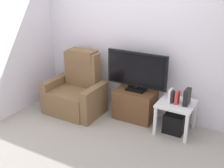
# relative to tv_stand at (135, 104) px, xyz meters

# --- Properties ---
(ground_plane) EXTENTS (6.40, 6.40, 0.00)m
(ground_plane) POSITION_rel_tv_stand_xyz_m (-0.08, -0.85, -0.25)
(ground_plane) COLOR #9E998E
(wall_back) EXTENTS (6.40, 0.06, 2.60)m
(wall_back) POSITION_rel_tv_stand_xyz_m (-0.08, 0.28, 1.05)
(wall_back) COLOR silver
(wall_back) RESTS_ON ground
(wall_side) EXTENTS (0.06, 4.48, 2.60)m
(wall_side) POSITION_rel_tv_stand_xyz_m (-1.96, -0.85, 1.05)
(wall_side) COLOR silver
(wall_side) RESTS_ON ground
(tv_stand) EXTENTS (0.67, 0.43, 0.51)m
(tv_stand) POSITION_rel_tv_stand_xyz_m (0.00, 0.00, 0.00)
(tv_stand) COLOR brown
(tv_stand) RESTS_ON ground
(television) EXTENTS (1.04, 0.20, 0.65)m
(television) POSITION_rel_tv_stand_xyz_m (0.00, 0.02, 0.60)
(television) COLOR black
(television) RESTS_ON tv_stand
(recliner_armchair) EXTENTS (0.98, 0.78, 1.08)m
(recliner_armchair) POSITION_rel_tv_stand_xyz_m (-1.03, -0.25, 0.12)
(recliner_armchair) COLOR brown
(recliner_armchair) RESTS_ON ground
(side_table) EXTENTS (0.54, 0.54, 0.50)m
(side_table) POSITION_rel_tv_stand_xyz_m (0.73, -0.09, 0.16)
(side_table) COLOR white
(side_table) RESTS_ON ground
(subwoofer_box) EXTENTS (0.31, 0.31, 0.31)m
(subwoofer_box) POSITION_rel_tv_stand_xyz_m (0.73, -0.09, -0.10)
(subwoofer_box) COLOR black
(subwoofer_box) RESTS_ON ground
(book_leftmost) EXTENTS (0.04, 0.13, 0.21)m
(book_leftmost) POSITION_rel_tv_stand_xyz_m (0.63, -0.11, 0.35)
(book_leftmost) COLOR white
(book_leftmost) RESTS_ON side_table
(book_middle) EXTENTS (0.03, 0.10, 0.18)m
(book_middle) POSITION_rel_tv_stand_xyz_m (0.67, -0.11, 0.33)
(book_middle) COLOR #262626
(book_middle) RESTS_ON side_table
(book_rightmost) EXTENTS (0.05, 0.13, 0.19)m
(book_rightmost) POSITION_rel_tv_stand_xyz_m (0.74, -0.11, 0.34)
(book_rightmost) COLOR red
(book_rightmost) RESTS_ON side_table
(game_console) EXTENTS (0.07, 0.20, 0.24)m
(game_console) POSITION_rel_tv_stand_xyz_m (0.87, -0.08, 0.36)
(game_console) COLOR black
(game_console) RESTS_ON side_table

